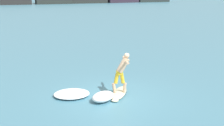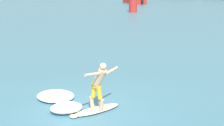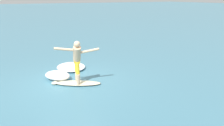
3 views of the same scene
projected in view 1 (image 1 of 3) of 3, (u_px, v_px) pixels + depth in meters
name	position (u px, v px, depth m)	size (l,w,h in m)	color
ground_plane	(115.00, 96.00, 12.74)	(200.00, 200.00, 0.00)	teal
rock_jetty_breakwater	(57.00, 0.00, 71.70)	(57.50, 4.91, 1.58)	#322D2B
surfboard	(119.00, 93.00, 12.99)	(1.37, 1.85, 0.23)	beige
surfer	(122.00, 69.00, 12.78)	(0.80, 1.58, 1.66)	#D7AC85
wave_foam_at_tail	(72.00, 94.00, 12.78)	(1.60, 1.45, 0.18)	white
wave_foam_at_nose	(103.00, 97.00, 12.23)	(1.30, 1.25, 0.35)	white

